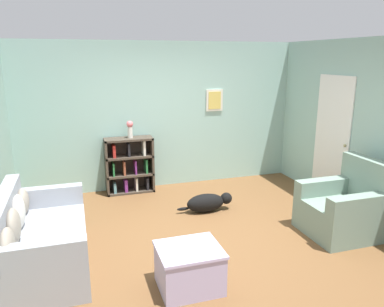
% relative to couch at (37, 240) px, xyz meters
% --- Properties ---
extents(ground_plane, '(14.00, 14.00, 0.00)m').
position_rel_couch_xyz_m(ground_plane, '(2.00, 0.11, -0.32)').
color(ground_plane, brown).
extents(wall_back, '(5.60, 0.13, 2.60)m').
position_rel_couch_xyz_m(wall_back, '(2.00, 2.36, 0.98)').
color(wall_back, '#93BCB2').
rests_on(wall_back, ground_plane).
extents(wall_right, '(0.16, 5.00, 2.60)m').
position_rel_couch_xyz_m(wall_right, '(4.54, 0.13, 0.97)').
color(wall_right, '#93BCB2').
rests_on(wall_right, ground_plane).
extents(couch, '(0.92, 1.76, 0.86)m').
position_rel_couch_xyz_m(couch, '(0.00, 0.00, 0.00)').
color(couch, '#9399A3').
rests_on(couch, ground_plane).
extents(bookshelf, '(0.83, 0.33, 0.98)m').
position_rel_couch_xyz_m(bookshelf, '(1.36, 2.15, 0.15)').
color(bookshelf, '#42382D').
rests_on(bookshelf, ground_plane).
extents(recliner_chair, '(0.94, 0.87, 1.01)m').
position_rel_couch_xyz_m(recliner_chair, '(3.89, -0.35, 0.03)').
color(recliner_chair, gray).
rests_on(recliner_chair, ground_plane).
extents(coffee_table, '(0.65, 0.56, 0.45)m').
position_rel_couch_xyz_m(coffee_table, '(1.51, -0.92, -0.08)').
color(coffee_table, '#ADA3CC').
rests_on(coffee_table, ground_plane).
extents(dog, '(0.88, 0.26, 0.29)m').
position_rel_couch_xyz_m(dog, '(2.37, 0.88, -0.17)').
color(dog, black).
rests_on(dog, ground_plane).
extents(vase, '(0.11, 0.11, 0.30)m').
position_rel_couch_xyz_m(vase, '(1.39, 2.13, 0.82)').
color(vase, silver).
rests_on(vase, bookshelf).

